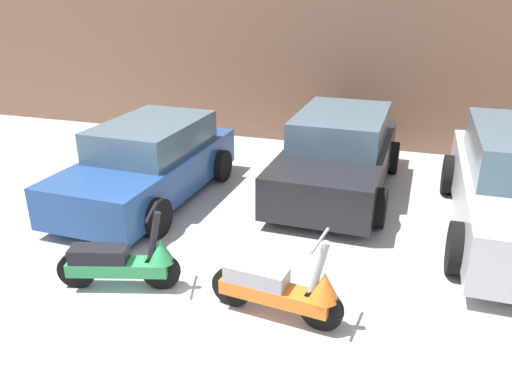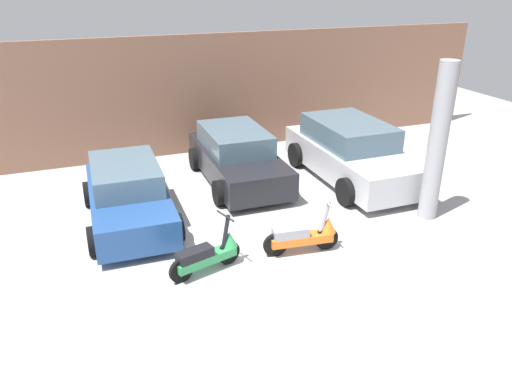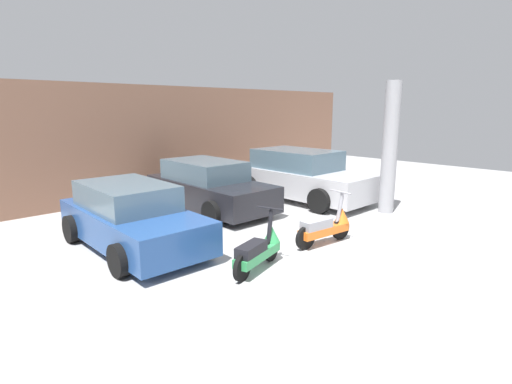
% 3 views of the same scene
% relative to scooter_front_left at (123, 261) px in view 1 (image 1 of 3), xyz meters
% --- Properties ---
extents(ground_plane, '(28.00, 28.00, 0.00)m').
position_rel_scooter_front_left_xyz_m(ground_plane, '(1.08, -1.11, -0.35)').
color(ground_plane, '#B2B2B2').
extents(wall_back, '(19.60, 0.12, 3.35)m').
position_rel_scooter_front_left_xyz_m(wall_back, '(1.08, 6.42, 1.32)').
color(wall_back, '#845B47').
rests_on(wall_back, ground_plane).
extents(scooter_front_left, '(1.39, 0.67, 1.00)m').
position_rel_scooter_front_left_xyz_m(scooter_front_left, '(0.00, 0.00, 0.00)').
color(scooter_front_left, black).
rests_on(scooter_front_left, ground_plane).
extents(scooter_front_right, '(1.48, 0.53, 1.03)m').
position_rel_scooter_front_left_xyz_m(scooter_front_right, '(1.88, -0.00, 0.01)').
color(scooter_front_right, black).
rests_on(scooter_front_right, ground_plane).
extents(car_rear_left, '(1.88, 3.74, 1.26)m').
position_rel_scooter_front_left_xyz_m(car_rear_left, '(-1.03, 2.52, 0.25)').
color(car_rear_left, navy).
rests_on(car_rear_left, ground_plane).
extents(car_rear_center, '(1.94, 3.91, 1.32)m').
position_rel_scooter_front_left_xyz_m(car_rear_center, '(1.85, 3.83, 0.28)').
color(car_rear_center, black).
rests_on(car_rear_center, ground_plane).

